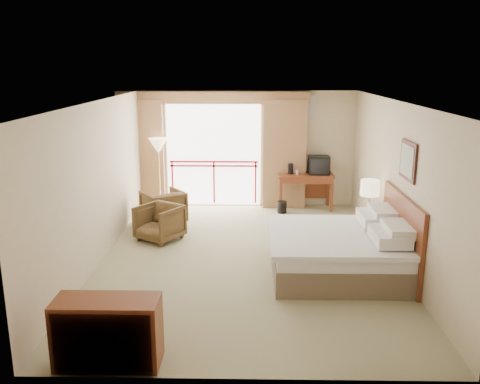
{
  "coord_description": "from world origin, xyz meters",
  "views": [
    {
      "loc": [
        0.04,
        -8.3,
        3.29
      ],
      "look_at": [
        -0.12,
        0.4,
        1.09
      ],
      "focal_mm": 38.0,
      "sensor_mm": 36.0,
      "label": 1
    }
  ],
  "objects_px": {
    "tv": "(319,165)",
    "dresser": "(108,332)",
    "bed": "(340,251)",
    "armchair_far": "(164,223)",
    "side_table": "(161,211)",
    "nightstand": "(368,230)",
    "desk": "(305,181)",
    "armchair_near": "(160,240)",
    "table_lamp": "(370,188)",
    "floor_lamp": "(158,148)",
    "wastebasket": "(282,207)"
  },
  "relations": [
    {
      "from": "armchair_near",
      "to": "dresser",
      "type": "height_order",
      "value": "dresser"
    },
    {
      "from": "floor_lamp",
      "to": "nightstand",
      "type": "bearing_deg",
      "value": -29.21
    },
    {
      "from": "table_lamp",
      "to": "armchair_near",
      "type": "bearing_deg",
      "value": 176.74
    },
    {
      "from": "dresser",
      "to": "floor_lamp",
      "type": "bearing_deg",
      "value": 96.68
    },
    {
      "from": "armchair_near",
      "to": "table_lamp",
      "type": "bearing_deg",
      "value": 29.65
    },
    {
      "from": "floor_lamp",
      "to": "dresser",
      "type": "height_order",
      "value": "floor_lamp"
    },
    {
      "from": "tv",
      "to": "armchair_near",
      "type": "height_order",
      "value": "tv"
    },
    {
      "from": "armchair_far",
      "to": "dresser",
      "type": "xyz_separation_m",
      "value": [
        0.24,
        -5.18,
        0.39
      ]
    },
    {
      "from": "armchair_near",
      "to": "side_table",
      "type": "relative_size",
      "value": 1.41
    },
    {
      "from": "desk",
      "to": "wastebasket",
      "type": "relative_size",
      "value": 4.72
    },
    {
      "from": "side_table",
      "to": "nightstand",
      "type": "bearing_deg",
      "value": -13.43
    },
    {
      "from": "tv",
      "to": "dresser",
      "type": "xyz_separation_m",
      "value": [
        -3.17,
        -6.39,
        -0.65
      ]
    },
    {
      "from": "bed",
      "to": "nightstand",
      "type": "height_order",
      "value": "bed"
    },
    {
      "from": "armchair_far",
      "to": "floor_lamp",
      "type": "bearing_deg",
      "value": -111.64
    },
    {
      "from": "bed",
      "to": "armchair_far",
      "type": "distance_m",
      "value": 4.16
    },
    {
      "from": "desk",
      "to": "floor_lamp",
      "type": "height_order",
      "value": "floor_lamp"
    },
    {
      "from": "table_lamp",
      "to": "desk",
      "type": "bearing_deg",
      "value": 109.59
    },
    {
      "from": "bed",
      "to": "armchair_far",
      "type": "xyz_separation_m",
      "value": [
        -3.27,
        2.56,
        -0.38
      ]
    },
    {
      "from": "desk",
      "to": "armchair_near",
      "type": "bearing_deg",
      "value": -140.2
    },
    {
      "from": "bed",
      "to": "side_table",
      "type": "distance_m",
      "value": 3.93
    },
    {
      "from": "tv",
      "to": "side_table",
      "type": "relative_size",
      "value": 0.87
    },
    {
      "from": "bed",
      "to": "armchair_near",
      "type": "height_order",
      "value": "bed"
    },
    {
      "from": "side_table",
      "to": "armchair_far",
      "type": "bearing_deg",
      "value": 91.56
    },
    {
      "from": "tv",
      "to": "armchair_far",
      "type": "height_order",
      "value": "tv"
    },
    {
      "from": "tv",
      "to": "side_table",
      "type": "xyz_separation_m",
      "value": [
        -3.4,
        -1.56,
        -0.67
      ]
    },
    {
      "from": "desk",
      "to": "dresser",
      "type": "xyz_separation_m",
      "value": [
        -2.87,
        -6.45,
        -0.25
      ]
    },
    {
      "from": "side_table",
      "to": "floor_lamp",
      "type": "distance_m",
      "value": 1.8
    },
    {
      "from": "nightstand",
      "to": "table_lamp",
      "type": "relative_size",
      "value": 1.01
    },
    {
      "from": "dresser",
      "to": "nightstand",
      "type": "bearing_deg",
      "value": 47.98
    },
    {
      "from": "bed",
      "to": "desk",
      "type": "xyz_separation_m",
      "value": [
        -0.16,
        3.83,
        0.27
      ]
    },
    {
      "from": "nightstand",
      "to": "wastebasket",
      "type": "relative_size",
      "value": 2.3
    },
    {
      "from": "armchair_far",
      "to": "armchair_near",
      "type": "distance_m",
      "value": 1.03
    },
    {
      "from": "bed",
      "to": "table_lamp",
      "type": "bearing_deg",
      "value": 60.34
    },
    {
      "from": "side_table",
      "to": "floor_lamp",
      "type": "relative_size",
      "value": 0.32
    },
    {
      "from": "nightstand",
      "to": "table_lamp",
      "type": "height_order",
      "value": "table_lamp"
    },
    {
      "from": "bed",
      "to": "armchair_far",
      "type": "height_order",
      "value": "bed"
    },
    {
      "from": "nightstand",
      "to": "tv",
      "type": "relative_size",
      "value": 1.32
    },
    {
      "from": "wastebasket",
      "to": "floor_lamp",
      "type": "bearing_deg",
      "value": 175.27
    },
    {
      "from": "nightstand",
      "to": "desk",
      "type": "xyz_separation_m",
      "value": [
        -0.9,
        2.58,
        0.34
      ]
    },
    {
      "from": "bed",
      "to": "armchair_near",
      "type": "xyz_separation_m",
      "value": [
        -3.17,
        1.53,
        -0.38
      ]
    },
    {
      "from": "dresser",
      "to": "bed",
      "type": "bearing_deg",
      "value": 43.09
    },
    {
      "from": "desk",
      "to": "armchair_far",
      "type": "bearing_deg",
      "value": -155.32
    },
    {
      "from": "table_lamp",
      "to": "wastebasket",
      "type": "relative_size",
      "value": 2.27
    },
    {
      "from": "floor_lamp",
      "to": "tv",
      "type": "bearing_deg",
      "value": 2.03
    },
    {
      "from": "armchair_far",
      "to": "desk",
      "type": "bearing_deg",
      "value": 167.31
    },
    {
      "from": "tv",
      "to": "desk",
      "type": "bearing_deg",
      "value": 149.04
    },
    {
      "from": "desk",
      "to": "armchair_far",
      "type": "relative_size",
      "value": 1.6
    },
    {
      "from": "table_lamp",
      "to": "dresser",
      "type": "xyz_separation_m",
      "value": [
        -3.77,
        -3.93,
        -0.7
      ]
    },
    {
      "from": "wastebasket",
      "to": "armchair_near",
      "type": "bearing_deg",
      "value": -142.65
    },
    {
      "from": "wastebasket",
      "to": "side_table",
      "type": "xyz_separation_m",
      "value": [
        -2.55,
        -1.2,
        0.24
      ]
    }
  ]
}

